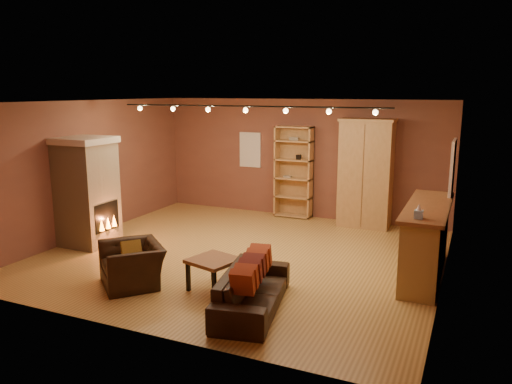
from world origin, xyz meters
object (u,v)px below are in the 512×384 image
at_px(bookcase, 294,171).
at_px(armchair, 132,258).
at_px(coffee_table, 213,263).
at_px(bar_counter, 426,240).
at_px(fireplace, 87,192).
at_px(armoire, 366,173).
at_px(loveseat, 252,282).

height_order(bookcase, armchair, bookcase).
bearing_deg(coffee_table, bar_counter, 33.79).
distance_m(fireplace, armchair, 2.59).
bearing_deg(armoire, armchair, -117.60).
bearing_deg(loveseat, bookcase, 2.51).
distance_m(bookcase, coffee_table, 4.86).
bearing_deg(armchair, bookcase, 121.92).
bearing_deg(armchair, bar_counter, 69.84).
distance_m(loveseat, armchair, 2.09).
xyz_separation_m(bookcase, armchair, (-0.84, -5.12, -0.67)).
distance_m(armoire, armchair, 5.62).
relative_size(fireplace, armoire, 0.88).
bearing_deg(bookcase, fireplace, -128.25).
height_order(fireplace, armchair, fireplace).
xyz_separation_m(fireplace, armchair, (2.10, -1.39, -0.62)).
distance_m(fireplace, loveseat, 4.48).
xyz_separation_m(fireplace, loveseat, (4.19, -1.44, -0.67)).
relative_size(bar_counter, coffee_table, 3.11).
distance_m(armoire, coffee_table, 4.85).
bearing_deg(loveseat, fireplace, 60.06).
bearing_deg(bookcase, coffee_table, -84.97).
xyz_separation_m(bar_counter, loveseat, (-2.06, -2.30, -0.21)).
relative_size(fireplace, armchair, 1.79).
height_order(loveseat, coffee_table, loveseat).
bearing_deg(armoire, coffee_table, -105.94).
bearing_deg(armchair, coffee_table, 55.92).
relative_size(fireplace, bar_counter, 0.85).
distance_m(bookcase, bar_counter, 4.40).
bearing_deg(armoire, loveseat, -95.67).
relative_size(armoire, loveseat, 1.22).
bearing_deg(fireplace, armoire, 37.14).
bearing_deg(bookcase, armchair, -99.34).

